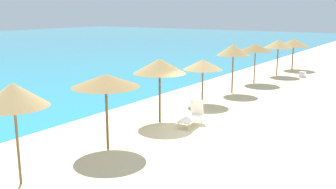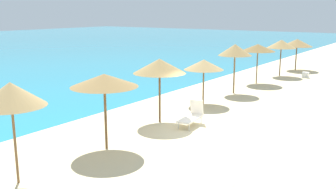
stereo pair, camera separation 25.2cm
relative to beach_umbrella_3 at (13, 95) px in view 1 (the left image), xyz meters
The scene contains 11 objects.
ground_plane 7.71m from the beach_umbrella_3, 15.14° to the right, with size 160.00×160.00×0.00m, color beige.
beach_umbrella_3 is the anchor object (origin of this frame).
beach_umbrella_4 3.57m from the beach_umbrella_3, ahead, with size 2.41×2.41×2.76m.
beach_umbrella_5 7.47m from the beach_umbrella_3, ahead, with size 2.34×2.34×2.87m.
beach_umbrella_6 11.62m from the beach_umbrella_3, ahead, with size 2.11×2.11×2.41m.
beach_umbrella_7 15.07m from the beach_umbrella_3, ahead, with size 2.01×2.01×2.99m.
beach_umbrella_8 18.97m from the beach_umbrella_3, ahead, with size 2.34×2.34×2.71m.
beach_umbrella_9 22.98m from the beach_umbrella_3, ahead, with size 2.20×2.20×2.78m.
beach_umbrella_10 26.81m from the beach_umbrella_3, ahead, with size 2.56×2.56×2.61m.
lounge_chair_0 8.24m from the beach_umbrella_3, ahead, with size 1.60×0.77×1.06m.
cooler_box 23.45m from the beach_umbrella_3, ahead, with size 0.46×0.33×0.42m, color white.
Camera 1 is at (-13.15, -7.48, 4.92)m, focal length 41.04 mm.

